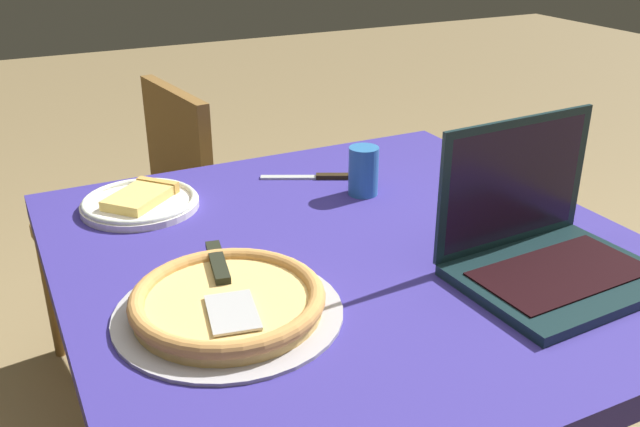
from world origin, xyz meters
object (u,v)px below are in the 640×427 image
at_px(table_knife, 318,177).
at_px(chair_near, 146,216).
at_px(laptop, 545,245).
at_px(pizza_plate, 140,201).
at_px(pizza_tray, 228,302).
at_px(dining_table, 352,286).
at_px(drink_cup, 363,170).

relative_size(table_knife, chair_near, 0.24).
bearing_deg(laptop, table_knife, -75.15).
relative_size(pizza_plate, pizza_tray, 0.68).
bearing_deg(table_knife, pizza_plate, -2.09).
relative_size(dining_table, laptop, 3.11).
xyz_separation_m(dining_table, chair_near, (0.19, -0.90, -0.19)).
distance_m(drink_cup, chair_near, 0.83).
bearing_deg(pizza_tray, drink_cup, -142.38).
distance_m(laptop, drink_cup, 0.45).
height_order(laptop, drink_cup, laptop).
height_order(drink_cup, chair_near, drink_cup).
bearing_deg(pizza_plate, chair_near, -101.66).
bearing_deg(dining_table, laptop, 137.55).
relative_size(dining_table, table_knife, 5.23).
bearing_deg(table_knife, dining_table, 74.25).
distance_m(laptop, pizza_tray, 0.54).
relative_size(drink_cup, chair_near, 0.12).
bearing_deg(chair_near, laptop, 111.13).
bearing_deg(pizza_plate, dining_table, 130.92).
bearing_deg(laptop, pizza_tray, -12.00).
bearing_deg(chair_near, dining_table, 101.97).
bearing_deg(pizza_tray, dining_table, -158.20).
bearing_deg(table_knife, chair_near, -63.12).
distance_m(dining_table, pizza_tray, 0.32).
height_order(dining_table, table_knife, table_knife).
relative_size(laptop, table_knife, 1.68).
xyz_separation_m(dining_table, pizza_tray, (0.28, 0.11, 0.10)).
relative_size(dining_table, drink_cup, 10.03).
relative_size(pizza_tray, chair_near, 0.41).
xyz_separation_m(pizza_tray, drink_cup, (-0.42, -0.32, 0.03)).
height_order(laptop, pizza_plate, laptop).
distance_m(table_knife, drink_cup, 0.14).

